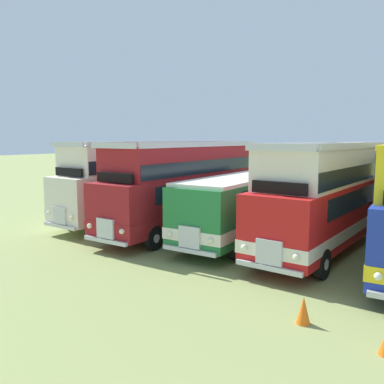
% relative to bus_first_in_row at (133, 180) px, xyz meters
% --- Properties ---
extents(ground_plane, '(200.00, 200.00, 0.00)m').
position_rel_bus_first_in_row_xyz_m(ground_plane, '(7.13, -0.39, -2.35)').
color(ground_plane, '#8C9956').
extents(bus_first_in_row, '(2.92, 9.79, 4.52)m').
position_rel_bus_first_in_row_xyz_m(bus_first_in_row, '(0.00, 0.00, 0.00)').
color(bus_first_in_row, silver).
rests_on(bus_first_in_row, ground).
extents(bus_second_in_row, '(2.67, 11.39, 4.52)m').
position_rel_bus_first_in_row_xyz_m(bus_second_in_row, '(3.56, 0.05, 0.01)').
color(bus_second_in_row, maroon).
rests_on(bus_second_in_row, ground).
extents(bus_third_in_row, '(2.73, 9.87, 2.99)m').
position_rel_bus_first_in_row_xyz_m(bus_third_in_row, '(7.13, -0.12, -0.60)').
color(bus_third_in_row, '#237538').
rests_on(bus_third_in_row, ground).
extents(bus_fourth_in_row, '(3.11, 10.53, 4.52)m').
position_rel_bus_first_in_row_xyz_m(bus_fourth_in_row, '(10.71, -0.00, 0.00)').
color(bus_fourth_in_row, red).
rests_on(bus_fourth_in_row, ground).
extents(cone_mid_row, '(0.36, 0.36, 0.72)m').
position_rel_bus_first_in_row_xyz_m(cone_mid_row, '(12.21, -7.29, -2.00)').
color(cone_mid_row, orange).
rests_on(cone_mid_row, ground).
extents(rope_fence_line, '(20.36, 0.08, 1.05)m').
position_rel_bus_first_in_row_xyz_m(rope_fence_line, '(7.13, 8.77, -1.70)').
color(rope_fence_line, '#8C704C').
rests_on(rope_fence_line, ground).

